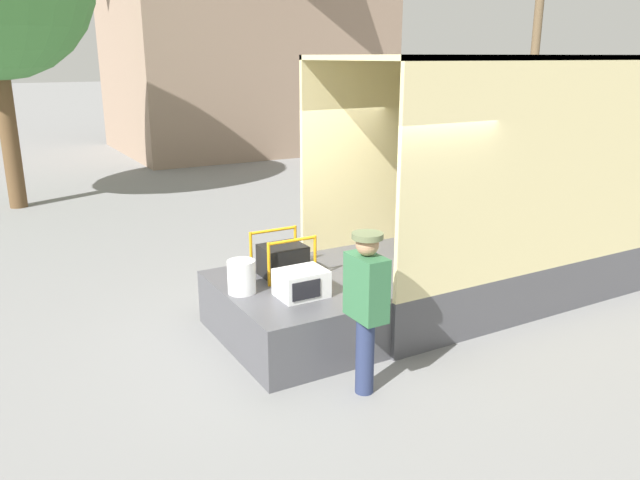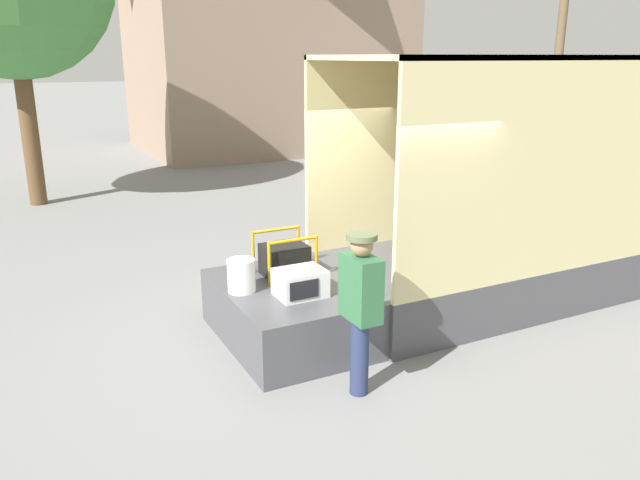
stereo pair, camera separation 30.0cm
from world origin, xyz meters
name	(u,v)px [view 1 (the left image)]	position (x,y,z in m)	size (l,w,h in m)	color
ground_plane	(342,326)	(0.00, 0.00, 0.00)	(160.00, 160.00, 0.00)	gray
box_truck	(563,207)	(3.76, 0.00, 1.04)	(6.12, 2.10, 3.16)	#B2B2B7
tailgate_deck	(289,313)	(-0.72, 0.00, 0.33)	(1.45, 2.00, 0.65)	#4C4C51
microwave	(301,283)	(-0.74, -0.34, 0.80)	(0.52, 0.42, 0.29)	white
portable_generator	(285,259)	(-0.59, 0.35, 0.85)	(0.63, 0.53, 0.51)	black
orange_bucket	(242,277)	(-1.26, 0.07, 0.84)	(0.31, 0.31, 0.37)	silver
worker_person	(366,298)	(-0.62, -1.42, 0.98)	(0.29, 0.44, 1.61)	navy
house_backdrop	(244,13)	(5.25, 14.98, 4.55)	(9.09, 6.70, 8.92)	gray
utility_pole	(538,17)	(12.85, 8.96, 4.34)	(1.80, 0.28, 8.37)	brown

